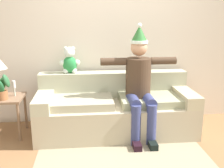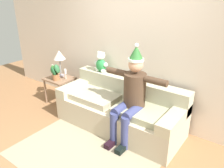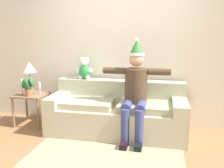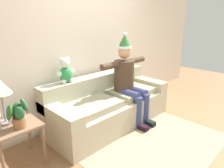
{
  "view_description": "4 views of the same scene",
  "coord_description": "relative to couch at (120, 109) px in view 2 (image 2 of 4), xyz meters",
  "views": [
    {
      "loc": [
        -0.42,
        -2.49,
        1.62
      ],
      "look_at": [
        -0.07,
        0.82,
        0.75
      ],
      "focal_mm": 42.66,
      "sensor_mm": 36.0,
      "label": 1
    },
    {
      "loc": [
        1.88,
        -1.78,
        2.2
      ],
      "look_at": [
        -0.07,
        0.89,
        0.82
      ],
      "focal_mm": 36.11,
      "sensor_mm": 36.0,
      "label": 2
    },
    {
      "loc": [
        0.68,
        -2.65,
        1.55
      ],
      "look_at": [
        -0.06,
        0.9,
        0.82
      ],
      "focal_mm": 38.91,
      "sensor_mm": 36.0,
      "label": 3
    },
    {
      "loc": [
        -2.19,
        -1.2,
        1.7
      ],
      "look_at": [
        -0.03,
        0.92,
        0.73
      ],
      "focal_mm": 32.15,
      "sensor_mm": 36.0,
      "label": 4
    }
  ],
  "objects": [
    {
      "name": "candle_short",
      "position": [
        -1.37,
        0.05,
        0.36
      ],
      "size": [
        0.04,
        0.04,
        0.21
      ],
      "color": "beige",
      "rests_on": "side_table"
    },
    {
      "name": "teddy_bear",
      "position": [
        -0.63,
        0.26,
        0.65
      ],
      "size": [
        0.29,
        0.17,
        0.38
      ],
      "color": "#2A8943",
      "rests_on": "couch"
    },
    {
      "name": "candle_tall",
      "position": [
        -1.66,
        -0.01,
        0.4
      ],
      "size": [
        0.04,
        0.04,
        0.26
      ],
      "color": "beige",
      "rests_on": "side_table"
    },
    {
      "name": "area_rug",
      "position": [
        0.0,
        -1.03,
        -0.32
      ],
      "size": [
        2.02,
        1.26,
        0.01
      ],
      "primitive_type": "cube",
      "color": "tan",
      "rests_on": "ground_plane"
    },
    {
      "name": "person_seated",
      "position": [
        0.3,
        -0.16,
        0.44
      ],
      "size": [
        1.02,
        0.77,
        1.51
      ],
      "color": "#4A3425",
      "rests_on": "ground_plane"
    },
    {
      "name": "ground_plane",
      "position": [
        0.0,
        -1.03,
        -0.32
      ],
      "size": [
        10.0,
        10.0,
        0.0
      ],
      "primitive_type": "plane",
      "color": "#956842"
    },
    {
      "name": "couch",
      "position": [
        0.0,
        0.0,
        0.0
      ],
      "size": [
        2.15,
        0.87,
        0.8
      ],
      "color": "#BDAC90",
      "rests_on": "ground_plane"
    },
    {
      "name": "side_table",
      "position": [
        -1.52,
        0.01,
        0.14
      ],
      "size": [
        0.52,
        0.48,
        0.55
      ],
      "color": "#87664D",
      "rests_on": "ground_plane"
    },
    {
      "name": "table_lamp",
      "position": [
        -1.57,
        0.11,
        0.65
      ],
      "size": [
        0.24,
        0.24,
        0.55
      ],
      "color": "gray",
      "rests_on": "side_table"
    },
    {
      "name": "back_wall",
      "position": [
        0.0,
        0.52,
        1.03
      ],
      "size": [
        7.0,
        0.1,
        2.7
      ],
      "primitive_type": "cube",
      "color": "beige",
      "rests_on": "ground_plane"
    },
    {
      "name": "potted_plant",
      "position": [
        -1.49,
        -0.1,
        0.38
      ],
      "size": [
        0.27,
        0.18,
        0.35
      ],
      "color": "#9E623B",
      "rests_on": "side_table"
    }
  ]
}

